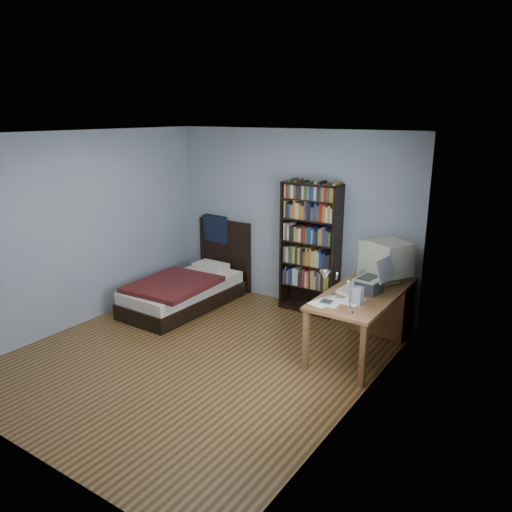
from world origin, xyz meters
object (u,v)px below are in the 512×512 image
object	(u,v)px
soda_can	(363,280)
desk	(377,304)
desk_lamp	(329,279)
bookshelf	(310,248)
bed	(187,288)
speaker	(358,296)
keyboard	(351,288)
laptop	(371,283)
crt_monitor	(388,259)

from	to	relation	value
soda_can	desk	bearing A→B (deg)	68.16
desk_lamp	bookshelf	world-z (taller)	bookshelf
bed	speaker	bearing A→B (deg)	-7.48
speaker	bookshelf	xyz separation A→B (m)	(-1.18, 1.15, 0.09)
keyboard	bookshelf	distance (m)	1.23
keyboard	soda_can	xyz separation A→B (m)	(0.05, 0.24, 0.04)
desk	laptop	distance (m)	0.65
crt_monitor	soda_can	xyz separation A→B (m)	(-0.19, -0.27, -0.23)
speaker	bed	world-z (taller)	bed
laptop	speaker	distance (m)	0.40
laptop	crt_monitor	bearing A→B (deg)	88.65
keyboard	speaker	world-z (taller)	speaker
desk_lamp	bookshelf	size ratio (longest dim) A/B	0.30
desk	bed	xyz separation A→B (m)	(-2.66, -0.52, -0.16)
desk	keyboard	world-z (taller)	keyboard
soda_can	desk_lamp	bearing A→B (deg)	-84.22
speaker	desk	bearing A→B (deg)	98.40
laptop	desk	bearing A→B (deg)	99.25
laptop	keyboard	distance (m)	0.25
laptop	desk_lamp	bearing A→B (deg)	-93.25
bookshelf	laptop	bearing A→B (deg)	-32.59
laptop	speaker	bearing A→B (deg)	-88.55
laptop	bookshelf	distance (m)	1.39
desk	desk_lamp	size ratio (longest dim) A/B	3.11
bookshelf	crt_monitor	bearing A→B (deg)	-12.16
crt_monitor	laptop	distance (m)	0.52
speaker	bookshelf	bearing A→B (deg)	138.44
crt_monitor	laptop	bearing A→B (deg)	-91.35
speaker	bed	xyz separation A→B (m)	(-2.75, 0.36, -0.56)
soda_can	bed	xyz separation A→B (m)	(-2.56, -0.27, -0.52)
desk	desk_lamp	xyz separation A→B (m)	(0.02, -1.49, 0.75)
bookshelf	bed	size ratio (longest dim) A/B	0.91
soda_can	speaker	bearing A→B (deg)	-73.06
desk_lamp	bookshelf	bearing A→B (deg)	122.50
desk	bed	size ratio (longest dim) A/B	0.85
bed	bookshelf	bearing A→B (deg)	26.78
keyboard	soda_can	world-z (taller)	soda_can
desk	soda_can	size ratio (longest dim) A/B	14.74
laptop	desk_lamp	xyz separation A→B (m)	(-0.06, -1.00, 0.32)
laptop	bed	world-z (taller)	bed
laptop	soda_can	size ratio (longest dim) A/B	3.78
keyboard	bed	xyz separation A→B (m)	(-2.51, -0.03, -0.48)
laptop	bookshelf	size ratio (longest dim) A/B	0.24
bookshelf	desk_lamp	bearing A→B (deg)	-57.50
laptop	bed	bearing A→B (deg)	-179.14
desk	crt_monitor	bearing A→B (deg)	7.36
laptop	keyboard	xyz separation A→B (m)	(-0.23, -0.01, -0.10)
speaker	soda_can	world-z (taller)	speaker
desk_lamp	laptop	bearing A→B (deg)	86.75
desk	bed	world-z (taller)	bed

